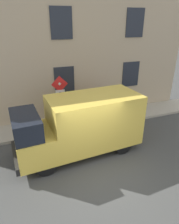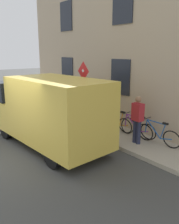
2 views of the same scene
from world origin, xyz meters
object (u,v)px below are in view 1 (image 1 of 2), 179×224
at_px(bicycle_purple, 92,110).
at_px(pedestrian, 103,103).
at_px(sign_post_stacked, 60,99).
at_px(bicycle_blue, 108,108).
at_px(delivery_van, 81,124).
at_px(bicycle_orange, 76,113).

xyz_separation_m(bicycle_purple, pedestrian, (-0.48, -0.45, 0.56)).
height_order(sign_post_stacked, bicycle_purple, sign_post_stacked).
xyz_separation_m(bicycle_blue, pedestrian, (-0.48, 0.55, 0.56)).
xyz_separation_m(sign_post_stacked, bicycle_blue, (1.00, -3.05, -1.34)).
bearing_deg(bicycle_purple, delivery_van, 53.20).
bearing_deg(delivery_van, pedestrian, -134.42).
xyz_separation_m(delivery_van, bicycle_orange, (2.89, -0.62, -0.82)).
height_order(delivery_van, bicycle_purple, delivery_van).
height_order(bicycle_purple, pedestrian, pedestrian).
xyz_separation_m(bicycle_purple, bicycle_orange, (0.00, 1.00, 0.00)).
bearing_deg(pedestrian, sign_post_stacked, -72.86).
distance_m(sign_post_stacked, bicycle_purple, 2.64).
relative_size(delivery_van, pedestrian, 3.17).
height_order(bicycle_orange, pedestrian, pedestrian).
bearing_deg(bicycle_orange, sign_post_stacked, 38.50).
distance_m(sign_post_stacked, bicycle_blue, 3.48).
relative_size(bicycle_blue, pedestrian, 1.00).
relative_size(bicycle_blue, bicycle_purple, 1.00).
relative_size(delivery_van, bicycle_orange, 3.18).
bearing_deg(pedestrian, bicycle_purple, -131.65).
height_order(delivery_van, pedestrian, delivery_van).
distance_m(sign_post_stacked, bicycle_orange, 1.97).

